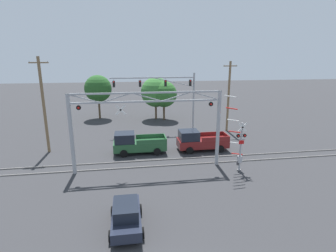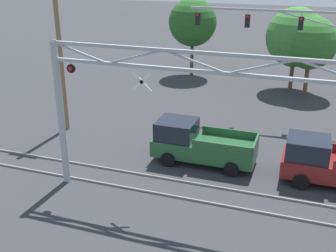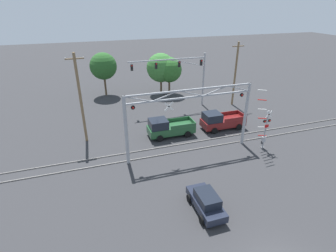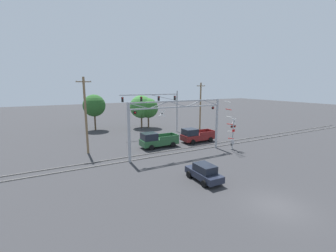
% 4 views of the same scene
% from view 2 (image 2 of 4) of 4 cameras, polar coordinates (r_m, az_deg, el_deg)
% --- Properties ---
extents(rail_track_near, '(80.00, 0.08, 0.10)m').
position_cam_2_polar(rail_track_near, '(19.01, 3.43, -9.96)').
color(rail_track_near, gray).
rests_on(rail_track_near, ground_plane).
extents(rail_track_far, '(80.00, 0.08, 0.10)m').
position_cam_2_polar(rail_track_far, '(20.20, 4.57, -7.92)').
color(rail_track_far, gray).
rests_on(rail_track_far, ground_plane).
extents(crossing_gantry, '(12.83, 0.32, 6.79)m').
position_cam_2_polar(crossing_gantry, '(16.90, 3.45, 1.92)').
color(crossing_gantry, '#9EA0A5').
rests_on(crossing_gantry, ground_plane).
extents(traffic_signal_span, '(10.90, 0.39, 7.62)m').
position_cam_2_polar(traffic_signal_span, '(27.78, 19.26, 10.89)').
color(traffic_signal_span, '#9EA0A5').
rests_on(traffic_signal_span, ground_plane).
extents(pickup_truck_lead, '(5.32, 2.32, 2.18)m').
position_cam_2_polar(pickup_truck_lead, '(22.04, 4.05, -2.38)').
color(pickup_truck_lead, '#23512D').
rests_on(pickup_truck_lead, ground_plane).
extents(pickup_truck_following, '(5.27, 2.32, 2.18)m').
position_cam_2_polar(pickup_truck_following, '(21.34, 21.31, -4.78)').
color(pickup_truck_following, maroon).
rests_on(pickup_truck_following, ground_plane).
extents(utility_pole_left, '(1.80, 0.28, 9.64)m').
position_cam_2_polar(utility_pole_left, '(25.94, -14.43, 9.87)').
color(utility_pole_left, brown).
rests_on(utility_pole_left, ground_plane).
extents(background_tree_beyond_span, '(4.63, 4.63, 6.61)m').
position_cam_2_polar(background_tree_beyond_span, '(34.93, 16.91, 11.44)').
color(background_tree_beyond_span, brown).
rests_on(background_tree_beyond_span, ground_plane).
extents(background_tree_far_left_verge, '(4.22, 4.22, 6.89)m').
position_cam_2_polar(background_tree_far_left_verge, '(38.10, 3.35, 13.84)').
color(background_tree_far_left_verge, brown).
rests_on(background_tree_far_left_verge, ground_plane).
extents(background_tree_far_right_verge, '(4.01, 4.01, 6.07)m').
position_cam_2_polar(background_tree_far_right_verge, '(34.15, 18.78, 10.59)').
color(background_tree_far_right_verge, brown).
rests_on(background_tree_far_right_verge, ground_plane).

